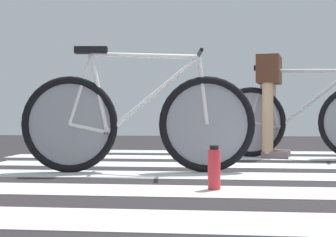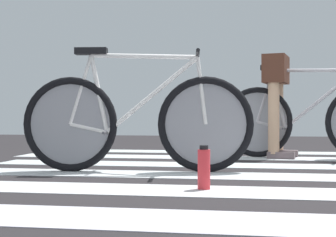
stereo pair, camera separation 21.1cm
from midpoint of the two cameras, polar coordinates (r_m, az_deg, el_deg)
ground at (r=3.63m, az=11.91°, el=-6.52°), size 18.00×14.00×0.02m
crosswalk_markings at (r=3.57m, az=12.01°, el=-6.45°), size 5.49×5.01×0.00m
bicycle_1_of_2 at (r=3.75m, az=-5.04°, el=-0.25°), size 1.73×0.52×0.93m
bicycle_2_of_2 at (r=5.14m, az=13.73°, el=-0.11°), size 1.71×0.56×0.93m
cyclist_2_of_2 at (r=5.17m, az=10.30°, el=2.99°), size 0.38×0.45×1.03m
water_bottle at (r=2.87m, az=3.14°, el=-5.70°), size 0.07×0.07×0.25m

